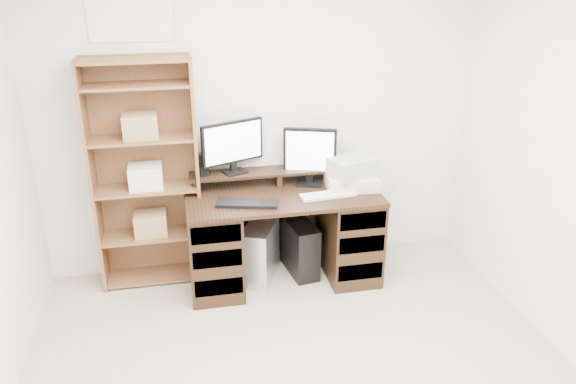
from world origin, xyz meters
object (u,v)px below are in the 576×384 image
object	(u,v)px
monitor_wide	(233,144)
bookshelf	(146,173)
monitor_small	(310,154)
desk	(283,235)
printer	(351,181)
tower_black	(300,247)
tower_silver	(261,251)

from	to	relation	value
monitor_wide	bookshelf	bearing A→B (deg)	158.86
monitor_wide	monitor_small	distance (m)	0.62
desk	monitor_small	distance (m)	0.68
desk	bookshelf	distance (m)	1.17
desk	bookshelf	size ratio (longest dim) A/B	0.83
printer	bookshelf	bearing A→B (deg)	177.84
bookshelf	monitor_wide	bearing A→B (deg)	1.00
printer	bookshelf	xyz separation A→B (m)	(-1.59, 0.20, 0.12)
desk	bookshelf	bearing A→B (deg)	168.29
monitor_wide	bookshelf	xyz separation A→B (m)	(-0.68, -0.01, -0.18)
tower_black	bookshelf	bearing A→B (deg)	164.30
printer	tower_black	world-z (taller)	printer
monitor_wide	tower_silver	size ratio (longest dim) A/B	1.04
desk	tower_black	xyz separation A→B (m)	(0.16, 0.07, -0.17)
desk	monitor_small	size ratio (longest dim) A/B	3.26
bookshelf	desk	bearing A→B (deg)	-11.71
desk	tower_black	bearing A→B (deg)	23.01
monitor_small	tower_black	bearing A→B (deg)	-116.87
tower_silver	tower_black	bearing A→B (deg)	26.93
tower_silver	bookshelf	world-z (taller)	bookshelf
tower_silver	tower_black	distance (m)	0.33
monitor_small	tower_black	xyz separation A→B (m)	(-0.10, -0.10, -0.78)
desk	bookshelf	world-z (taller)	bookshelf
monitor_small	bookshelf	bearing A→B (deg)	-163.94
monitor_wide	bookshelf	size ratio (longest dim) A/B	0.28
monitor_wide	printer	bearing A→B (deg)	-35.16
tower_black	desk	bearing A→B (deg)	-165.65
printer	tower_black	xyz separation A→B (m)	(-0.40, 0.05, -0.58)
desk	tower_silver	xyz separation A→B (m)	(-0.18, 0.04, -0.15)
tower_silver	bookshelf	distance (m)	1.10
desk	printer	distance (m)	0.69
monitor_wide	bookshelf	distance (m)	0.70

